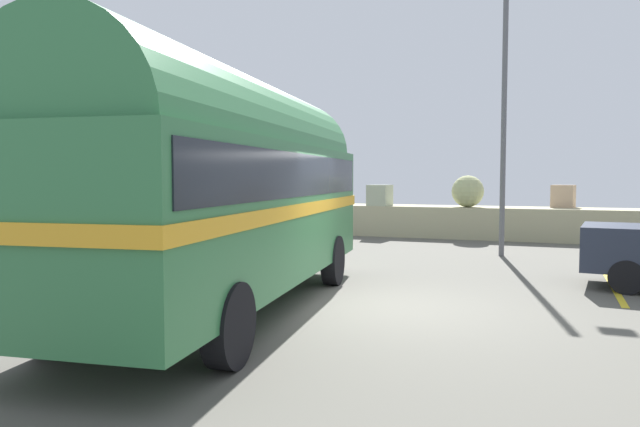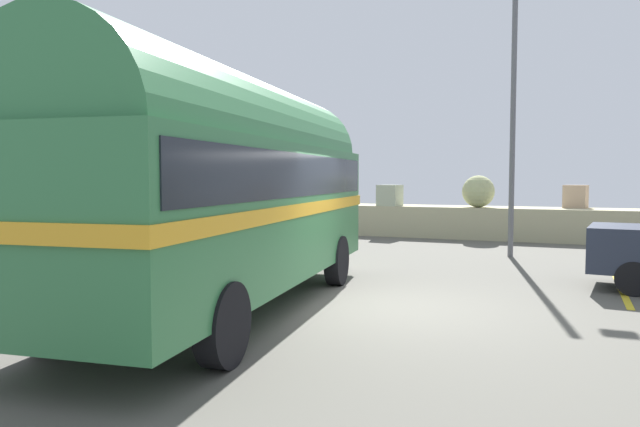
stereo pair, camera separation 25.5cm
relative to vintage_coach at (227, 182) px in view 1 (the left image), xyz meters
The scene contains 4 objects.
ground 3.25m from the vintage_coach, 27.49° to the left, with size 32.00×26.00×0.02m.
breakwater 13.21m from the vintage_coach, 79.83° to the left, with size 31.36×1.95×2.30m.
vintage_coach is the anchor object (origin of this frame).
lamp_post 9.32m from the vintage_coach, 66.92° to the left, with size 0.85×0.49×7.04m.
Camera 1 is at (2.42, -9.17, 2.12)m, focal length 33.08 mm.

